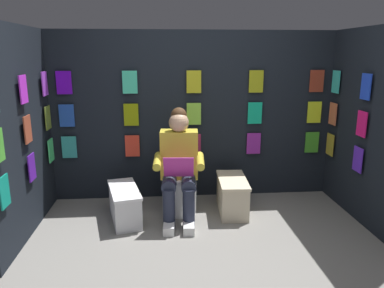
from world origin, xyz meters
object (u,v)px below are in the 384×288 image
Objects in this scene: toilet at (179,182)px; comic_longbox_near at (232,195)px; comic_longbox_far at (125,204)px; person_reading at (179,165)px.

toilet is 0.61m from comic_longbox_near.
toilet is 1.08× the size of comic_longbox_far.
comic_longbox_near is (-0.60, -0.11, -0.40)m from person_reading.
person_reading is 1.78× the size of comic_longbox_near.
comic_longbox_far is at bearing 8.98° from comic_longbox_near.
person_reading reaches higher than comic_longbox_near.
person_reading reaches higher than comic_longbox_far.
comic_longbox_far is at bearing 4.86° from person_reading.
comic_longbox_near is (-0.59, 0.12, -0.13)m from toilet.
person_reading is at bearing 90.50° from toilet.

